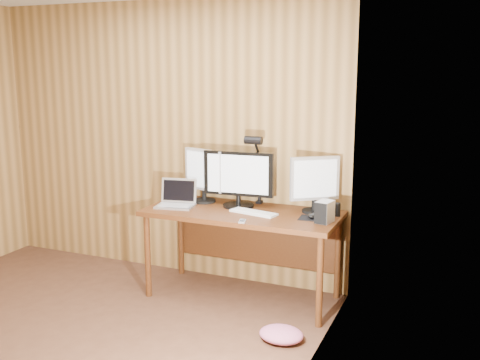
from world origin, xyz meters
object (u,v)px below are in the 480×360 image
Objects in this scene: desk at (246,223)px; laptop at (177,199)px; monitor_right at (315,183)px; desk_lamp at (256,159)px; monitor_left at (204,174)px; speaker at (338,210)px; monitor_center at (238,178)px; phone at (242,221)px; keyboard at (254,212)px; hard_drive at (325,212)px; mouse at (313,216)px.

desk is 0.62m from laptop.
desk is 0.68m from monitor_right.
desk_lamp reaches higher than desk.
monitor_left is 1.20m from speaker.
speaker is (0.85, 0.02, -0.19)m from monitor_center.
monitor_right is at bearing -2.45° from desk_lamp.
phone reaches higher than desk.
phone is 0.97× the size of speaker.
monitor_left is 0.63m from keyboard.
monitor_left is 4.31× the size of speaker.
laptop is at bearing -153.66° from desk_lamp.
speaker is at bearing 21.07° from phone.
monitor_right is (0.55, 0.12, 0.37)m from desk.
monitor_center is at bearing -136.62° from desk_lamp.
monitor_left is 0.49m from desk_lamp.
desk_lamp reaches higher than hard_drive.
desk_lamp reaches higher than speaker.
monitor_center is 0.83m from hard_drive.
desk is at bearing 4.82° from monitor_left.
desk is at bearing -174.66° from speaker.
desk_lamp is at bearing 140.31° from monitor_right.
monitor_center is 0.73m from mouse.
speaker is (0.76, 0.07, 0.18)m from desk.
speaker is 0.17× the size of desk_lamp.
desk is 2.65× the size of monitor_center.
desk_lamp reaches higher than monitor_left.
hard_drive reaches higher than mouse.
hard_drive is at bearing 7.52° from phone.
laptop is at bearing -170.84° from mouse.
mouse is at bearing -138.59° from speaker.
mouse is at bearing -6.90° from desk.
keyboard is at bearing -3.60° from monitor_left.
monitor_left is at bearing 169.06° from monitor_center.
phone is 0.67m from desk_lamp.
hard_drive is at bearing -103.37° from speaker.
mouse is (1.18, 0.05, -0.03)m from laptop.
desk_lamp is at bearing 118.92° from keyboard.
mouse is at bearing 16.16° from keyboard.
monitor_right reaches higher than mouse.
speaker is (0.05, 0.22, -0.03)m from hard_drive.
desk_lamp is (0.46, 0.07, 0.14)m from monitor_left.
mouse is at bearing -7.87° from laptop.
phone is (0.12, -0.37, 0.13)m from desk.
desk_lamp is (-0.08, 0.27, 0.39)m from keyboard.
phone is (0.71, -0.25, -0.05)m from laptop.
speaker is (0.64, 0.18, 0.04)m from keyboard.
desk is 0.57m from monitor_left.
monitor_left reaches higher than speaker.
monitor_center is 0.53m from phone.
desk is at bearing 179.68° from hard_drive.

